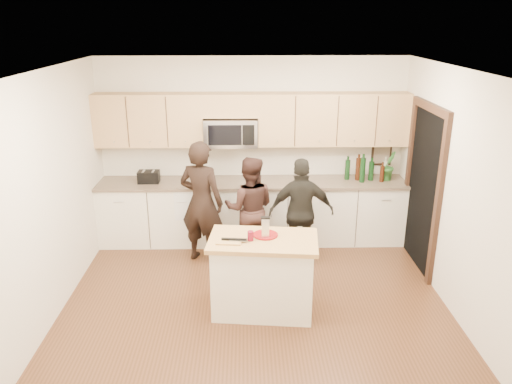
{
  "coord_description": "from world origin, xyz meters",
  "views": [
    {
      "loc": [
        -0.1,
        -5.25,
        3.21
      ],
      "look_at": [
        0.02,
        0.35,
        1.24
      ],
      "focal_mm": 35.0,
      "sensor_mm": 36.0,
      "label": 1
    }
  ],
  "objects_px": {
    "woman_center": "(250,208)",
    "woman_right": "(301,212)",
    "toaster": "(149,177)",
    "island": "(263,275)",
    "woman_left": "(202,202)"
  },
  "relations": [
    {
      "from": "woman_center",
      "to": "woman_right",
      "type": "xyz_separation_m",
      "value": [
        0.69,
        -0.19,
        0.01
      ]
    },
    {
      "from": "toaster",
      "to": "woman_center",
      "type": "distance_m",
      "value": 1.58
    },
    {
      "from": "island",
      "to": "woman_left",
      "type": "height_order",
      "value": "woman_left"
    },
    {
      "from": "toaster",
      "to": "woman_right",
      "type": "distance_m",
      "value": 2.29
    },
    {
      "from": "toaster",
      "to": "woman_right",
      "type": "xyz_separation_m",
      "value": [
        2.15,
        -0.73,
        -0.28
      ]
    },
    {
      "from": "woman_right",
      "to": "woman_center",
      "type": "bearing_deg",
      "value": -15.59
    },
    {
      "from": "woman_right",
      "to": "island",
      "type": "bearing_deg",
      "value": 64.75
    },
    {
      "from": "toaster",
      "to": "woman_center",
      "type": "xyz_separation_m",
      "value": [
        1.46,
        -0.54,
        -0.3
      ]
    },
    {
      "from": "island",
      "to": "woman_right",
      "type": "relative_size",
      "value": 0.85
    },
    {
      "from": "island",
      "to": "woman_right",
      "type": "xyz_separation_m",
      "value": [
        0.55,
        1.17,
        0.29
      ]
    },
    {
      "from": "toaster",
      "to": "woman_right",
      "type": "bearing_deg",
      "value": -18.85
    },
    {
      "from": "woman_left",
      "to": "woman_center",
      "type": "bearing_deg",
      "value": -152.21
    },
    {
      "from": "island",
      "to": "toaster",
      "type": "bearing_deg",
      "value": 135.79
    },
    {
      "from": "woman_center",
      "to": "island",
      "type": "bearing_deg",
      "value": 100.23
    },
    {
      "from": "toaster",
      "to": "woman_right",
      "type": "height_order",
      "value": "woman_right"
    }
  ]
}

